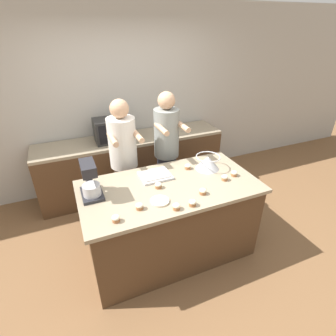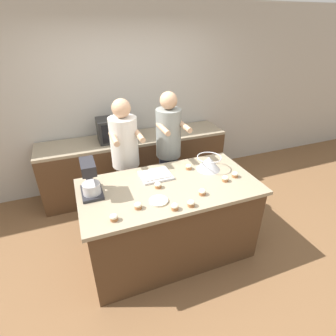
% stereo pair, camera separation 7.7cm
% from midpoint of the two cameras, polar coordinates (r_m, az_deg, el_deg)
% --- Properties ---
extents(ground_plane, '(16.00, 16.00, 0.00)m').
position_cam_midpoint_polar(ground_plane, '(3.32, -0.36, -17.24)').
color(ground_plane, brown).
extents(back_wall, '(10.00, 0.06, 2.70)m').
position_cam_midpoint_polar(back_wall, '(4.17, -10.37, 14.02)').
color(back_wall, '#B2ADA3').
rests_on(back_wall, ground_plane).
extents(island_counter, '(1.86, 0.97, 0.92)m').
position_cam_midpoint_polar(island_counter, '(3.00, -0.38, -11.13)').
color(island_counter, '#4C331E').
rests_on(island_counter, ground_plane).
extents(back_counter, '(2.80, 0.60, 0.89)m').
position_cam_midpoint_polar(back_counter, '(4.18, -8.14, 0.87)').
color(back_counter, '#4C331E').
rests_on(back_counter, ground_plane).
extents(person_left, '(0.35, 0.51, 1.67)m').
position_cam_midpoint_polar(person_left, '(3.31, -10.16, 1.22)').
color(person_left, brown).
rests_on(person_left, ground_plane).
extents(person_right, '(0.33, 0.50, 1.70)m').
position_cam_midpoint_polar(person_right, '(3.45, -0.94, 3.30)').
color(person_right, '#33384C').
rests_on(person_right, ground_plane).
extents(stand_mixer, '(0.20, 0.30, 0.36)m').
position_cam_midpoint_polar(stand_mixer, '(2.61, -17.42, -2.81)').
color(stand_mixer, '#232328').
rests_on(stand_mixer, island_counter).
extents(mixing_bowl, '(0.28, 0.28, 0.16)m').
position_cam_midpoint_polar(mixing_bowl, '(3.03, 7.92, 1.29)').
color(mixing_bowl, '#BCBCC1').
rests_on(mixing_bowl, island_counter).
extents(baking_tray, '(0.34, 0.28, 0.04)m').
position_cam_midpoint_polar(baking_tray, '(2.87, -3.55, -1.58)').
color(baking_tray, '#BCBCC1').
rests_on(baking_tray, island_counter).
extents(microwave_oven, '(0.53, 0.33, 0.33)m').
position_cam_midpoint_polar(microwave_oven, '(3.88, -12.38, 8.15)').
color(microwave_oven, black).
rests_on(microwave_oven, back_counter).
extents(small_plate, '(0.18, 0.18, 0.02)m').
position_cam_midpoint_polar(small_plate, '(2.49, -2.71, -7.20)').
color(small_plate, beige).
rests_on(small_plate, island_counter).
extents(cupcake_0, '(0.07, 0.07, 0.06)m').
position_cam_midpoint_polar(cupcake_0, '(2.86, 11.51, -2.08)').
color(cupcake_0, '#9E6038').
rests_on(cupcake_0, island_counter).
extents(cupcake_1, '(0.07, 0.07, 0.06)m').
position_cam_midpoint_polar(cupcake_1, '(2.60, 6.76, -5.07)').
color(cupcake_1, '#9E6038').
rests_on(cupcake_1, island_counter).
extents(cupcake_2, '(0.07, 0.07, 0.06)m').
position_cam_midpoint_polar(cupcake_2, '(2.43, 4.45, -7.58)').
color(cupcake_2, '#9E6038').
rests_on(cupcake_2, island_counter).
extents(cupcake_3, '(0.07, 0.07, 0.06)m').
position_cam_midpoint_polar(cupcake_3, '(2.30, -12.22, -10.72)').
color(cupcake_3, '#9E6038').
rests_on(cupcake_3, island_counter).
extents(cupcake_4, '(0.07, 0.07, 0.06)m').
position_cam_midpoint_polar(cupcake_4, '(2.67, -2.92, -3.83)').
color(cupcake_4, '#9E6038').
rests_on(cupcake_4, island_counter).
extents(cupcake_5, '(0.07, 0.07, 0.06)m').
position_cam_midpoint_polar(cupcake_5, '(2.96, 13.49, -1.16)').
color(cupcake_5, '#9E6038').
rests_on(cupcake_5, island_counter).
extents(cupcake_6, '(0.07, 0.07, 0.06)m').
position_cam_midpoint_polar(cupcake_6, '(3.02, 3.60, 0.33)').
color(cupcake_6, '#9E6038').
rests_on(cupcake_6, island_counter).
extents(cupcake_7, '(0.07, 0.07, 0.06)m').
position_cam_midpoint_polar(cupcake_7, '(2.38, 0.92, -8.40)').
color(cupcake_7, '#9E6038').
rests_on(cupcake_7, island_counter).
extents(cupcake_8, '(0.07, 0.07, 0.06)m').
position_cam_midpoint_polar(cupcake_8, '(2.40, -7.13, -8.27)').
color(cupcake_8, '#9E6038').
rests_on(cupcake_8, island_counter).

